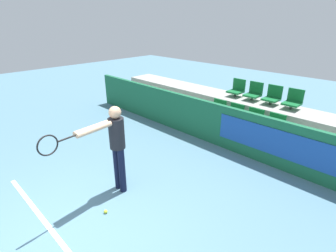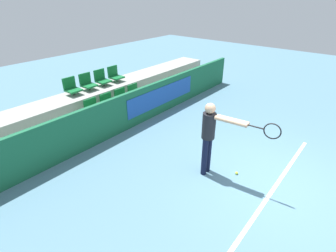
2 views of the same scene
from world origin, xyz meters
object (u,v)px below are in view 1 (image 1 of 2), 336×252
stadium_chair_5 (254,93)px  stadium_chair_2 (253,120)px  stadium_chair_6 (272,96)px  stadium_chair_3 (274,126)px  stadium_chair_7 (293,101)px  stadium_chair_0 (217,110)px  tennis_ball (106,212)px  stadium_chair_4 (237,89)px  stadium_chair_1 (234,115)px  tennis_player (114,142)px

stadium_chair_5 → stadium_chair_2: bearing=-59.6°
stadium_chair_2 → stadium_chair_6: bearing=90.0°
stadium_chair_3 → stadium_chair_7: bearing=90.0°
stadium_chair_0 → stadium_chair_3: 1.70m
tennis_ball → stadium_chair_4: bearing=97.8°
stadium_chair_1 → stadium_chair_4: (-0.57, 0.96, 0.45)m
stadium_chair_2 → stadium_chair_4: stadium_chair_4 is taller
stadium_chair_0 → stadium_chair_3: bearing=0.0°
stadium_chair_1 → stadium_chair_5: (0.00, 0.96, 0.45)m
stadium_chair_6 → tennis_ball: size_ratio=7.87×
stadium_chair_6 → stadium_chair_7: 0.57m
tennis_player → stadium_chair_1: bearing=80.6°
stadium_chair_4 → stadium_chair_6: (1.13, 0.00, 0.00)m
stadium_chair_4 → stadium_chair_7: (1.70, 0.00, 0.00)m
stadium_chair_5 → stadium_chair_7: size_ratio=1.00×
stadium_chair_0 → tennis_player: 3.78m
stadium_chair_3 → tennis_ball: bearing=-102.9°
stadium_chair_4 → tennis_player: 4.72m
stadium_chair_2 → stadium_chair_7: bearing=59.6°
stadium_chair_0 → stadium_chair_7: 2.00m
stadium_chair_0 → stadium_chair_2: size_ratio=1.00×
stadium_chair_0 → stadium_chair_5: size_ratio=1.00×
stadium_chair_5 → tennis_ball: (0.15, -5.23, -1.09)m
stadium_chair_0 → stadium_chair_5: (0.57, 0.96, 0.45)m
tennis_ball → stadium_chair_7: bearing=79.4°
stadium_chair_1 → stadium_chair_2: (0.57, 0.00, 0.00)m
stadium_chair_1 → stadium_chair_5: stadium_chair_5 is taller
stadium_chair_3 → stadium_chair_5: size_ratio=1.00×
stadium_chair_1 → tennis_player: 3.77m
stadium_chair_3 → stadium_chair_4: (-1.70, 0.96, 0.45)m
stadium_chair_6 → tennis_ball: 5.36m
stadium_chair_6 → tennis_ball: stadium_chair_6 is taller
stadium_chair_6 → tennis_player: size_ratio=0.30×
stadium_chair_0 → stadium_chair_6: stadium_chair_6 is taller
stadium_chair_1 → stadium_chair_5: 1.06m
stadium_chair_0 → stadium_chair_2: 1.13m
tennis_player → tennis_ball: bearing=-60.1°
stadium_chair_3 → stadium_chair_6: (-0.57, 0.96, 0.45)m
stadium_chair_1 → stadium_chair_5: bearing=90.0°
tennis_player → stadium_chair_0: bearing=89.2°
stadium_chair_5 → tennis_player: size_ratio=0.30×
stadium_chair_5 → stadium_chair_7: (1.13, 0.00, 0.00)m
stadium_chair_5 → stadium_chair_6: (0.57, 0.00, 0.00)m
stadium_chair_0 → stadium_chair_5: stadium_chair_5 is taller
stadium_chair_3 → tennis_ball: size_ratio=7.87×
stadium_chair_1 → stadium_chair_7: size_ratio=1.00×
stadium_chair_2 → tennis_player: (-0.79, -3.75, 0.39)m
stadium_chair_3 → tennis_player: 4.00m
stadium_chair_3 → stadium_chair_1: bearing=180.0°
stadium_chair_1 → stadium_chair_0: bearing=180.0°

